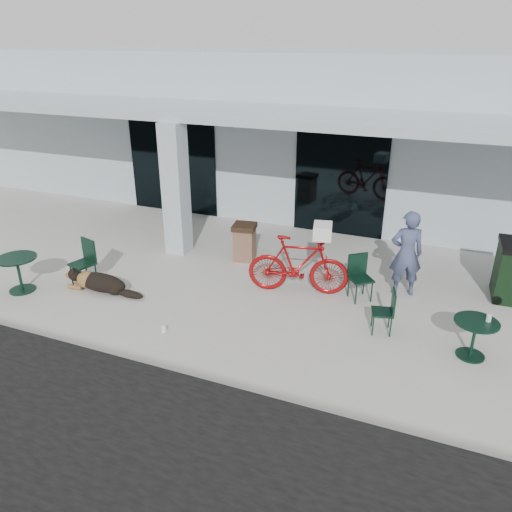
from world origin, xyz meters
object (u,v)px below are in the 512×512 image
at_px(person, 406,254).
at_px(cafe_table_near, 19,274).
at_px(dog, 101,281).
at_px(bicycle, 298,265).
at_px(cafe_chair_far_b, 382,311).
at_px(cafe_chair_far_a, 361,278).
at_px(trash_receptacle, 245,242).
at_px(cafe_chair_near, 82,263).
at_px(cafe_table_far, 473,339).

bearing_deg(person, cafe_table_near, 0.78).
height_order(dog, cafe_table_near, cafe_table_near).
relative_size(bicycle, cafe_chair_far_b, 2.48).
distance_m(cafe_chair_far_a, cafe_chair_far_b, 1.23).
bearing_deg(cafe_table_near, trash_receptacle, 41.46).
distance_m(cafe_chair_far_a, person, 1.04).
xyz_separation_m(bicycle, dog, (-3.77, -1.52, -0.39)).
height_order(bicycle, cafe_chair_far_b, bicycle).
bearing_deg(cafe_chair_near, cafe_table_near, -128.16).
distance_m(bicycle, cafe_table_far, 3.54).
xyz_separation_m(bicycle, cafe_table_far, (3.36, -1.09, -0.28)).
bearing_deg(cafe_table_far, cafe_chair_far_a, 149.04).
bearing_deg(person, dog, 0.88).
height_order(cafe_table_far, trash_receptacle, trash_receptacle).
distance_m(cafe_chair_far_a, trash_receptacle, 3.07).
relative_size(dog, cafe_table_far, 1.92).
height_order(bicycle, dog, bicycle).
height_order(person, trash_receptacle, person).
relative_size(dog, person, 0.76).
bearing_deg(cafe_chair_far_b, person, 161.40).
distance_m(bicycle, cafe_chair_far_b, 2.06).
height_order(cafe_table_far, cafe_chair_far_a, cafe_chair_far_a).
height_order(cafe_chair_far_a, cafe_chair_far_b, cafe_chair_far_a).
distance_m(cafe_table_far, person, 2.35).
distance_m(cafe_chair_near, trash_receptacle, 3.64).
xyz_separation_m(bicycle, trash_receptacle, (-1.68, 1.11, -0.18)).
height_order(cafe_chair_far_b, person, person).
xyz_separation_m(cafe_chair_near, cafe_table_far, (7.67, 0.31, -0.16)).
bearing_deg(dog, cafe_chair_near, 161.08).
xyz_separation_m(bicycle, person, (2.01, 0.75, 0.28)).
relative_size(cafe_chair_far_a, person, 0.52).
bearing_deg(cafe_chair_far_a, cafe_chair_far_b, -99.06).
xyz_separation_m(bicycle, cafe_chair_far_b, (1.85, -0.89, -0.20)).
relative_size(dog, trash_receptacle, 1.55).
xyz_separation_m(cafe_table_near, cafe_chair_near, (1.02, 0.73, 0.11)).
bearing_deg(bicycle, dog, 99.05).
distance_m(cafe_table_near, cafe_table_far, 8.75).
bearing_deg(trash_receptacle, cafe_chair_far_b, -29.54).
relative_size(cafe_table_far, person, 0.40).
bearing_deg(person, cafe_chair_far_a, 16.46).
height_order(cafe_chair_near, trash_receptacle, cafe_chair_near).
distance_m(dog, cafe_chair_far_b, 5.66).
bearing_deg(cafe_chair_near, cafe_chair_far_b, 20.83).
distance_m(dog, cafe_table_near, 1.68).
bearing_deg(cafe_chair_far_a, cafe_table_far, -69.36).
distance_m(bicycle, trash_receptacle, 2.02).
height_order(dog, cafe_chair_far_b, cafe_chair_far_b).
bearing_deg(cafe_table_far, cafe_table_near, -173.21).
relative_size(cafe_chair_near, person, 0.55).
xyz_separation_m(cafe_chair_near, cafe_chair_far_b, (6.17, 0.50, -0.08)).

